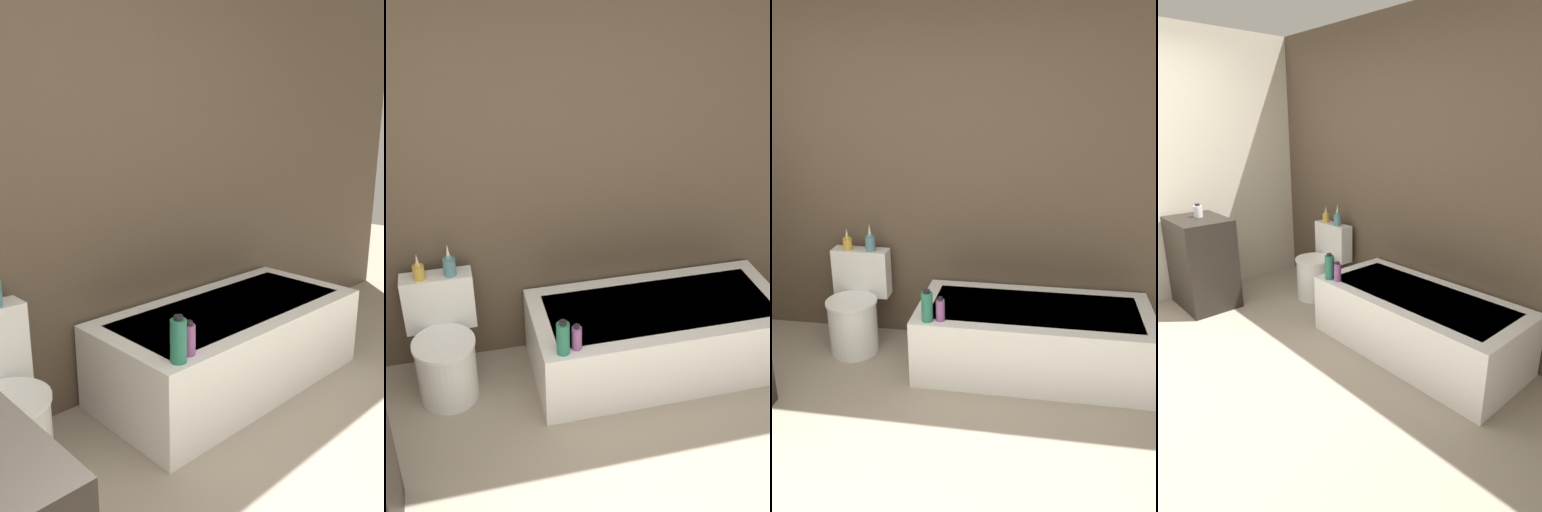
{
  "view_description": "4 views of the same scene",
  "coord_description": "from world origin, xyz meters",
  "views": [
    {
      "loc": [
        -1.36,
        -0.12,
        1.52
      ],
      "look_at": [
        0.2,
        1.5,
        0.92
      ],
      "focal_mm": 35.0,
      "sensor_mm": 36.0,
      "label": 1
    },
    {
      "loc": [
        -0.53,
        -1.21,
        2.69
      ],
      "look_at": [
        0.15,
        1.61,
        0.98
      ],
      "focal_mm": 42.0,
      "sensor_mm": 36.0,
      "label": 2
    },
    {
      "loc": [
        0.73,
        -1.48,
        2.02
      ],
      "look_at": [
        0.23,
        1.59,
        0.88
      ],
      "focal_mm": 35.0,
      "sensor_mm": 36.0,
      "label": 3
    },
    {
      "loc": [
        2.45,
        -0.55,
        1.72
      ],
      "look_at": [
        0.19,
        1.46,
        0.72
      ],
      "focal_mm": 28.0,
      "sensor_mm": 36.0,
      "label": 4
    }
  ],
  "objects": [
    {
      "name": "wall_back_tiled",
      "position": [
        0.0,
        2.13,
        1.3
      ],
      "size": [
        6.4,
        0.06,
        2.6
      ],
      "color": "brown",
      "rests_on": "ground_plane"
    },
    {
      "name": "bathtub",
      "position": [
        0.71,
        1.7,
        0.25
      ],
      "size": [
        1.63,
        0.76,
        0.48
      ],
      "color": "white",
      "rests_on": "ground"
    },
    {
      "name": "toilet",
      "position": [
        -0.65,
        1.8,
        0.31
      ],
      "size": [
        0.44,
        0.52,
        0.74
      ],
      "color": "white",
      "rests_on": "ground"
    },
    {
      "name": "vase_gold",
      "position": [
        -0.74,
        1.96,
        0.8
      ],
      "size": [
        0.07,
        0.07,
        0.17
      ],
      "color": "gold",
      "rests_on": "toilet"
    },
    {
      "name": "vase_silver",
      "position": [
        -0.56,
        1.96,
        0.82
      ],
      "size": [
        0.08,
        0.08,
        0.22
      ],
      "color": "teal",
      "rests_on": "toilet"
    },
    {
      "name": "shampoo_bottle_tall",
      "position": [
        0.01,
        1.39,
        0.59
      ],
      "size": [
        0.08,
        0.08,
        0.22
      ],
      "color": "#267259",
      "rests_on": "bathtub"
    },
    {
      "name": "shampoo_bottle_short",
      "position": [
        0.1,
        1.41,
        0.56
      ],
      "size": [
        0.06,
        0.06,
        0.17
      ],
      "color": "#8C4C8C",
      "rests_on": "bathtub"
    }
  ]
}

